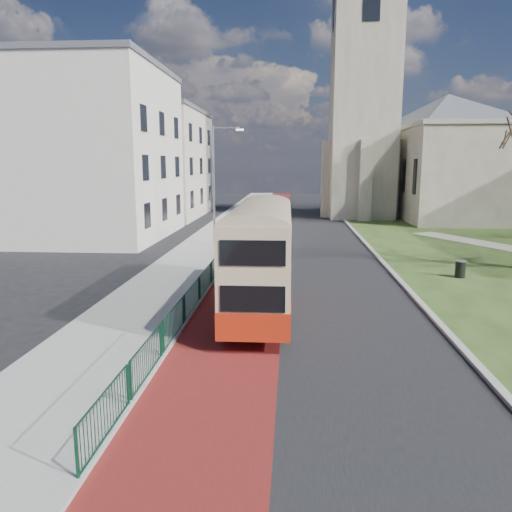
{
  "coord_description": "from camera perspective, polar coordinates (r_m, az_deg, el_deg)",
  "views": [
    {
      "loc": [
        0.81,
        -15.82,
        5.68
      ],
      "look_at": [
        -0.61,
        3.9,
        2.0
      ],
      "focal_mm": 35.0,
      "sensor_mm": 36.0,
      "label": 1
    }
  ],
  "objects": [
    {
      "name": "road_carriageway",
      "position": [
        36.27,
        5.15,
        1.5
      ],
      "size": [
        9.0,
        120.0,
        0.01
      ],
      "primitive_type": "cube",
      "color": "black",
      "rests_on": "ground"
    },
    {
      "name": "bus_lane",
      "position": [
        36.32,
        0.89,
        1.55
      ],
      "size": [
        3.4,
        120.0,
        0.01
      ],
      "primitive_type": "cube",
      "color": "#591414",
      "rests_on": "ground"
    },
    {
      "name": "street_block_far",
      "position": [
        55.82,
        -11.47,
        10.42
      ],
      "size": [
        10.3,
        16.3,
        11.5
      ],
      "color": "beige",
      "rests_on": "ground"
    },
    {
      "name": "pavement_west",
      "position": [
        36.72,
        -5.04,
        1.7
      ],
      "size": [
        4.0,
        120.0,
        0.12
      ],
      "primitive_type": "cube",
      "color": "gray",
      "rests_on": "ground"
    },
    {
      "name": "litter_bin",
      "position": [
        26.99,
        22.33,
        -1.37
      ],
      "size": [
        0.71,
        0.71,
        0.87
      ],
      "rotation": [
        0.0,
        0.0,
        0.42
      ],
      "color": "black",
      "rests_on": "grass_green"
    },
    {
      "name": "pedestrian_railing",
      "position": [
        20.81,
        -6.44,
        -3.78
      ],
      "size": [
        0.07,
        24.0,
        1.12
      ],
      "color": "#0E3E27",
      "rests_on": "ground"
    },
    {
      "name": "ground",
      "position": [
        16.82,
        1.12,
        -9.19
      ],
      "size": [
        160.0,
        160.0,
        0.0
      ],
      "primitive_type": "plane",
      "color": "black",
      "rests_on": "ground"
    },
    {
      "name": "streetlamp",
      "position": [
        34.23,
        -4.61,
        8.69
      ],
      "size": [
        2.13,
        0.18,
        8.0
      ],
      "color": "gray",
      "rests_on": "pavement_west"
    },
    {
      "name": "gothic_church",
      "position": [
        55.59,
        17.12,
        17.8
      ],
      "size": [
        16.38,
        18.0,
        40.0
      ],
      "color": "gray",
      "rests_on": "ground"
    },
    {
      "name": "street_block_near",
      "position": [
        40.62,
        -17.62,
        11.23
      ],
      "size": [
        10.3,
        14.3,
        13.0
      ],
      "color": "silver",
      "rests_on": "ground"
    },
    {
      "name": "kerb_west",
      "position": [
        36.45,
        -1.94,
        1.68
      ],
      "size": [
        0.25,
        120.0,
        0.13
      ],
      "primitive_type": "cube",
      "color": "#999993",
      "rests_on": "ground"
    },
    {
      "name": "bus",
      "position": [
        19.22,
        0.63,
        0.45
      ],
      "size": [
        2.34,
        9.73,
        4.05
      ],
      "rotation": [
        0.0,
        0.0,
        0.01
      ],
      "color": "#B02610",
      "rests_on": "ground"
    },
    {
      "name": "kerb_east",
      "position": [
        38.6,
        11.95,
        1.95
      ],
      "size": [
        0.25,
        80.0,
        0.13
      ],
      "primitive_type": "cube",
      "color": "#999993",
      "rests_on": "ground"
    }
  ]
}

